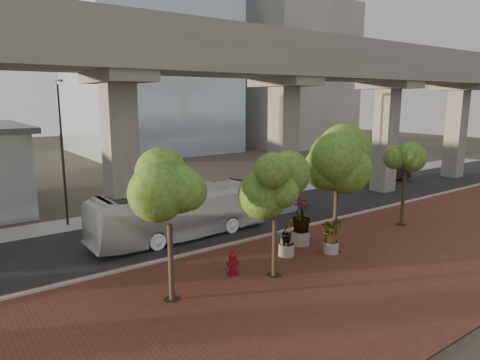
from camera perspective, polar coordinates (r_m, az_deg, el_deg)
ground at (r=26.71m, az=-1.26°, el=-7.01°), size 160.00×160.00×0.00m
brick_plaza at (r=21.03m, az=11.56°, el=-12.20°), size 70.00×13.00×0.06m
asphalt_road at (r=28.30m, az=-3.58°, el=-5.96°), size 90.00×8.00×0.04m
curb_strip at (r=25.15m, az=1.37°, el=-7.96°), size 70.00×0.25×0.16m
far_sidewalk at (r=32.91m, az=-8.74°, el=-3.64°), size 90.00×3.00×0.06m
transit_viaduct at (r=27.11m, az=-3.76°, el=8.92°), size 72.00×5.60×12.40m
midrise_block at (r=77.50m, az=6.87°, el=13.57°), size 18.00×16.00×24.00m
transit_bus at (r=25.48m, az=-7.89°, el=-4.42°), size 10.97×2.78×3.05m
parked_car at (r=45.34m, az=19.26°, el=0.88°), size 5.06×1.76×1.66m
fire_hydrant at (r=20.32m, az=-0.97°, el=-11.01°), size 0.58×0.52×1.16m
planter_front at (r=23.31m, az=12.10°, el=-6.69°), size 1.80×1.80×1.97m
planter_right at (r=24.19m, az=8.17°, el=-4.94°), size 2.46×2.46×2.63m
planter_left at (r=22.53m, az=6.26°, el=-7.09°), size 1.81×1.81×2.00m
street_tree_far_west at (r=17.01m, az=-9.46°, el=-2.45°), size 3.69×3.69×5.95m
street_tree_near_west at (r=19.22m, az=4.73°, el=-0.90°), size 3.52×3.52×5.84m
street_tree_near_east at (r=22.72m, az=12.90°, el=2.21°), size 4.31×4.31×6.80m
street_tree_far_east at (r=29.11m, az=21.28°, el=3.15°), size 3.06×3.06×6.02m
streetlamp_west at (r=29.20m, az=-22.64°, el=4.52°), size 0.46×1.34×9.25m
streetlamp_east at (r=35.30m, az=3.94°, el=6.25°), size 0.46×1.34×9.23m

